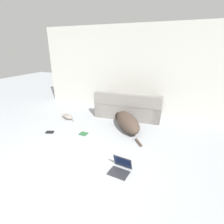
# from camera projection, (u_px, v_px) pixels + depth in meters

# --- Properties ---
(ground_plane) EXTENTS (20.00, 20.00, 0.00)m
(ground_plane) POSITION_uv_depth(u_px,v_px,m) (62.00, 179.00, 2.91)
(ground_plane) COLOR #ADB2B7
(wall_back) EXTENTS (6.49, 0.06, 2.73)m
(wall_back) POSITION_uv_depth(u_px,v_px,m) (131.00, 70.00, 5.67)
(wall_back) COLOR beige
(wall_back) RESTS_ON ground_plane
(couch) EXTENTS (2.03, 1.06, 0.79)m
(couch) POSITION_uv_depth(u_px,v_px,m) (129.00, 108.00, 5.46)
(couch) COLOR gray
(couch) RESTS_ON ground_plane
(dog) EXTENTS (1.18, 1.44, 0.43)m
(dog) POSITION_uv_depth(u_px,v_px,m) (127.00, 122.00, 4.63)
(dog) COLOR #4C3D33
(dog) RESTS_ON ground_plane
(cat) EXTENTS (0.59, 0.32, 0.15)m
(cat) POSITION_uv_depth(u_px,v_px,m) (67.00, 116.00, 5.33)
(cat) COLOR gray
(cat) RESTS_ON ground_plane
(laptop_open) EXTENTS (0.38, 0.36, 0.25)m
(laptop_open) POSITION_uv_depth(u_px,v_px,m) (121.00, 166.00, 3.09)
(laptop_open) COLOR #2D2D33
(laptop_open) RESTS_ON ground_plane
(book_black) EXTENTS (0.23, 0.18, 0.02)m
(book_black) POSITION_uv_depth(u_px,v_px,m) (50.00, 132.00, 4.48)
(book_black) COLOR black
(book_black) RESTS_ON ground_plane
(book_green) EXTENTS (0.19, 0.17, 0.02)m
(book_green) POSITION_uv_depth(u_px,v_px,m) (83.00, 134.00, 4.40)
(book_green) COLOR #2D663D
(book_green) RESTS_ON ground_plane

